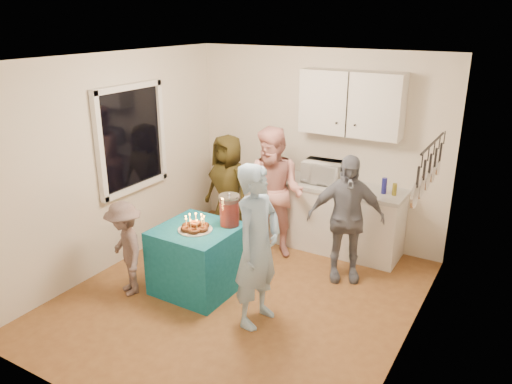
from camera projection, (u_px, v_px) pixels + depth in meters
The scene contains 19 objects.
floor at pixel (240, 297), 5.60m from camera, with size 4.00×4.00×0.00m, color brown.
ceiling at pixel (237, 59), 4.73m from camera, with size 4.00×4.00×0.00m, color white.
back_wall at pixel (317, 146), 6.79m from camera, with size 3.60×3.60×0.00m, color silver.
left_wall at pixel (113, 163), 6.02m from camera, with size 4.00×4.00×0.00m, color silver.
right_wall at pixel (415, 223), 4.31m from camera, with size 4.00×4.00×0.00m, color silver.
window_night at pixel (131, 138), 6.17m from camera, with size 0.04×1.00×1.20m, color black.
counter at pixel (319, 216), 6.75m from camera, with size 2.20×0.58×0.86m, color white.
countertop at pixel (321, 184), 6.59m from camera, with size 2.24×0.62×0.05m, color beige.
upper_cabinet at pixel (351, 103), 6.21m from camera, with size 1.30×0.30×0.80m, color white.
pot_rack at pixel (428, 168), 4.82m from camera, with size 0.12×1.00×0.60m, color black.
microwave at pixel (323, 172), 6.52m from camera, with size 0.52×0.35×0.29m, color white.
party_table at pixel (198, 259), 5.67m from camera, with size 0.85×0.85×0.76m, color #12657D.
donut_cake at pixel (195, 223), 5.45m from camera, with size 0.38×0.38×0.18m, color #381C0C, non-canonical shape.
punch_jar at pixel (229, 211), 5.56m from camera, with size 0.22×0.22×0.34m, color #B5170E.
man_birthday at pixel (257, 246), 4.91m from camera, with size 0.62×0.41×1.69m, color #9FC5E7.
woman_back_left at pixel (228, 187), 6.90m from camera, with size 0.73×0.47×1.48m, color brown.
woman_back_center at pixel (274, 193), 6.35m from camera, with size 0.83×0.64×1.70m, color #DB7273.
woman_back_right at pixel (346, 219), 5.78m from camera, with size 0.90×0.37×1.53m, color black.
child_near_left at pixel (126, 249), 5.53m from camera, with size 0.71×0.41×1.09m, color brown.
Camera 1 is at (2.62, -4.12, 3.01)m, focal length 35.00 mm.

